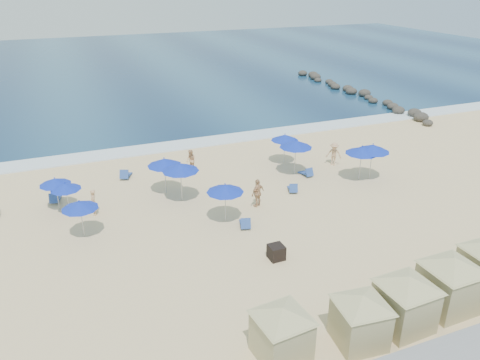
% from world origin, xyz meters
% --- Properties ---
extents(ground, '(160.00, 160.00, 0.00)m').
position_xyz_m(ground, '(0.00, 0.00, 0.00)').
color(ground, beige).
rests_on(ground, ground).
extents(ocean, '(160.00, 80.00, 0.06)m').
position_xyz_m(ocean, '(0.00, 55.00, 0.03)').
color(ocean, '#0D2A4C').
rests_on(ocean, ground).
extents(surf_line, '(160.00, 2.50, 0.08)m').
position_xyz_m(surf_line, '(0.00, 15.50, 0.04)').
color(surf_line, white).
rests_on(surf_line, ground).
extents(rock_jetty, '(2.56, 26.66, 0.96)m').
position_xyz_m(rock_jetty, '(24.01, 24.90, 0.36)').
color(rock_jetty, '#2B2723').
rests_on(rock_jetty, ground).
extents(trash_bin, '(0.80, 0.80, 0.78)m').
position_xyz_m(trash_bin, '(-0.48, -3.32, 0.39)').
color(trash_bin, black).
rests_on(trash_bin, ground).
extents(cabana_0, '(4.08, 4.08, 2.57)m').
position_xyz_m(cabana_0, '(-3.29, -9.51, 1.47)').
color(cabana_0, tan).
rests_on(cabana_0, ground).
extents(cabana_1, '(4.05, 4.05, 2.55)m').
position_xyz_m(cabana_1, '(-0.05, -9.99, 1.46)').
color(cabana_1, tan).
rests_on(cabana_1, ground).
extents(cabana_2, '(4.41, 4.41, 2.77)m').
position_xyz_m(cabana_2, '(2.23, -9.89, 1.58)').
color(cabana_2, tan).
rests_on(cabana_2, ground).
extents(cabana_3, '(4.60, 4.60, 2.88)m').
position_xyz_m(cabana_3, '(4.82, -9.66, 1.65)').
color(cabana_3, tan).
rests_on(cabana_3, ground).
extents(umbrella_0, '(1.86, 1.86, 2.12)m').
position_xyz_m(umbrella_0, '(-10.21, 6.03, 1.84)').
color(umbrella_0, '#A5A8AD').
rests_on(umbrella_0, ground).
extents(umbrella_1, '(1.94, 1.94, 2.20)m').
position_xyz_m(umbrella_1, '(-10.76, 6.86, 1.91)').
color(umbrella_1, '#A5A8AD').
rests_on(umbrella_1, ground).
extents(umbrella_2, '(2.03, 2.03, 2.31)m').
position_xyz_m(umbrella_2, '(-9.61, 2.78, 2.00)').
color(umbrella_2, '#A5A8AD').
rests_on(umbrella_2, ground).
extents(umbrella_3, '(2.28, 2.28, 2.59)m').
position_xyz_m(umbrella_3, '(-3.91, 6.65, 2.25)').
color(umbrella_3, '#A5A8AD').
rests_on(umbrella_3, ground).
extents(umbrella_4, '(2.40, 2.40, 2.74)m').
position_xyz_m(umbrella_4, '(-3.23, 5.13, 2.37)').
color(umbrella_4, '#A5A8AD').
rests_on(umbrella_4, ground).
extents(umbrella_5, '(2.22, 2.22, 2.53)m').
position_xyz_m(umbrella_5, '(-1.55, 1.42, 2.19)').
color(umbrella_5, '#A5A8AD').
rests_on(umbrella_5, ground).
extents(umbrella_6, '(2.40, 2.40, 2.73)m').
position_xyz_m(umbrella_6, '(5.70, 6.27, 2.37)').
color(umbrella_6, '#A5A8AD').
rests_on(umbrella_6, ground).
extents(umbrella_7, '(2.14, 2.14, 2.44)m').
position_xyz_m(umbrella_7, '(5.96, 8.50, 2.12)').
color(umbrella_7, '#A5A8AD').
rests_on(umbrella_7, ground).
extents(umbrella_8, '(2.33, 2.33, 2.65)m').
position_xyz_m(umbrella_8, '(9.49, 3.56, 2.30)').
color(umbrella_8, '#A5A8AD').
rests_on(umbrella_8, ground).
extents(umbrella_9, '(2.41, 2.41, 2.74)m').
position_xyz_m(umbrella_9, '(10.32, 3.45, 2.38)').
color(umbrella_9, '#A5A8AD').
rests_on(umbrella_9, ground).
extents(beach_chair_1, '(0.80, 1.45, 0.76)m').
position_xyz_m(beach_chair_1, '(-10.97, 8.02, 0.26)').
color(beach_chair_1, '#294A98').
rests_on(beach_chair_1, ground).
extents(beach_chair_2, '(1.11, 1.54, 0.77)m').
position_xyz_m(beach_chair_2, '(-6.06, 10.23, 0.27)').
color(beach_chair_2, '#294A98').
rests_on(beach_chair_2, ground).
extents(beach_chair_3, '(0.96, 1.43, 0.73)m').
position_xyz_m(beach_chair_3, '(-0.71, 0.37, 0.25)').
color(beach_chair_3, '#294A98').
rests_on(beach_chair_3, ground).
extents(beach_chair_4, '(0.96, 1.39, 0.70)m').
position_xyz_m(beach_chair_4, '(4.17, 3.63, 0.24)').
color(beach_chair_4, '#294A98').
rests_on(beach_chair_4, ground).
extents(beach_chair_5, '(0.68, 1.35, 0.72)m').
position_xyz_m(beach_chair_5, '(6.38, 5.63, 0.25)').
color(beach_chair_5, '#294A98').
rests_on(beach_chair_5, ground).
extents(beachgoer_0, '(0.40, 0.61, 1.66)m').
position_xyz_m(beachgoer_0, '(-8.76, 5.27, 0.83)').
color(beachgoer_0, tan).
rests_on(beachgoer_0, ground).
extents(beachgoer_1, '(0.85, 0.96, 1.66)m').
position_xyz_m(beachgoer_1, '(-1.23, 9.73, 0.83)').
color(beachgoer_1, tan).
rests_on(beachgoer_1, ground).
extents(beachgoer_2, '(1.19, 0.89, 1.87)m').
position_xyz_m(beachgoer_2, '(1.05, 2.54, 0.94)').
color(beachgoer_2, tan).
rests_on(beachgoer_2, ground).
extents(beachgoer_3, '(1.34, 1.24, 1.81)m').
position_xyz_m(beachgoer_3, '(9.35, 6.75, 0.91)').
color(beachgoer_3, tan).
rests_on(beachgoer_3, ground).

